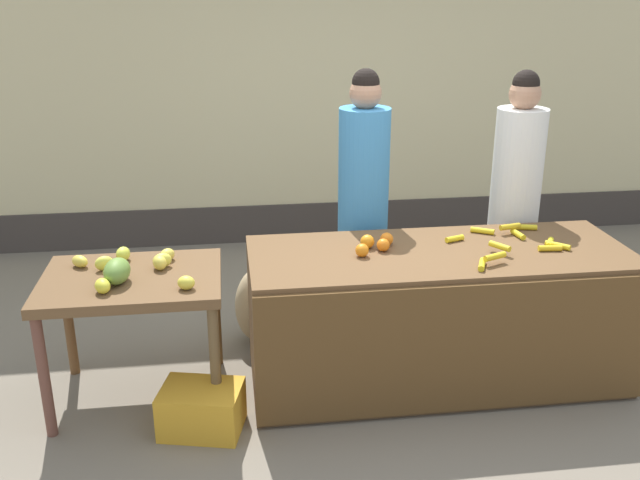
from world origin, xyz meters
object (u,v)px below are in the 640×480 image
(produce_sack, at_px, (261,305))
(vendor_woman_blue_shirt, at_px, (363,206))
(vendor_woman_white_shirt, at_px, (514,203))
(produce_crate, at_px, (202,409))

(produce_sack, bearing_deg, vendor_woman_blue_shirt, 5.61)
(vendor_woman_blue_shirt, relative_size, vendor_woman_white_shirt, 1.01)
(produce_crate, height_order, produce_sack, produce_sack)
(produce_sack, bearing_deg, vendor_woman_white_shirt, 1.11)
(produce_crate, distance_m, produce_sack, 1.09)
(produce_crate, bearing_deg, produce_sack, 68.92)
(vendor_woman_blue_shirt, bearing_deg, produce_crate, -135.79)
(vendor_woman_white_shirt, distance_m, produce_sack, 1.89)
(vendor_woman_blue_shirt, height_order, produce_crate, vendor_woman_blue_shirt)
(vendor_woman_blue_shirt, bearing_deg, vendor_woman_white_shirt, -1.95)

